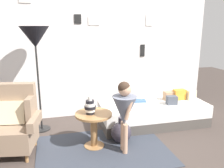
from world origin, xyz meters
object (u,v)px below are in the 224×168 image
(floor_lamp, at_px, (35,40))
(demijohn_near, at_px, (121,132))
(side_table, at_px, (94,123))
(person_child, at_px, (124,109))
(vase_striped, at_px, (90,107))
(armchair, at_px, (12,123))
(daybed, at_px, (153,114))
(book_on_daybed, at_px, (140,101))

(floor_lamp, bearing_deg, demijohn_near, -33.05)
(side_table, distance_m, person_child, 0.54)
(vase_striped, bearing_deg, armchair, 171.12)
(daybed, distance_m, demijohn_near, 0.91)
(book_on_daybed, relative_size, demijohn_near, 0.54)
(daybed, distance_m, side_table, 1.32)
(armchair, xyz_separation_m, side_table, (1.12, -0.16, -0.06))
(armchair, xyz_separation_m, vase_striped, (1.07, -0.17, 0.20))
(daybed, distance_m, book_on_daybed, 0.33)
(armchair, bearing_deg, floor_lamp, 61.54)
(side_table, bearing_deg, vase_striped, -169.47)
(daybed, xyz_separation_m, vase_striped, (-1.24, -0.54, 0.44))
(book_on_daybed, height_order, demijohn_near, book_on_daybed)
(daybed, xyz_separation_m, demijohn_near, (-0.76, -0.50, -0.04))
(person_child, bearing_deg, demijohn_near, 81.07)
(armchair, distance_m, floor_lamp, 1.32)
(armchair, xyz_separation_m, floor_lamp, (0.35, 0.65, 1.10))
(book_on_daybed, bearing_deg, floor_lamp, 175.90)
(vase_striped, xyz_separation_m, person_child, (0.43, -0.25, 0.02))
(person_child, bearing_deg, armchair, 164.47)
(armchair, distance_m, daybed, 2.35)
(side_table, distance_m, vase_striped, 0.27)
(daybed, bearing_deg, armchair, -170.76)
(armchair, bearing_deg, side_table, -8.02)
(vase_striped, distance_m, floor_lamp, 1.41)
(armchair, distance_m, book_on_daybed, 2.17)
(armchair, height_order, floor_lamp, floor_lamp)
(armchair, height_order, person_child, person_child)
(vase_striped, bearing_deg, daybed, 23.68)
(person_child, bearing_deg, daybed, 44.55)
(daybed, distance_m, vase_striped, 1.42)
(armchair, xyz_separation_m, daybed, (2.31, 0.38, -0.24))
(person_child, bearing_deg, book_on_daybed, 57.46)
(side_table, height_order, vase_striped, vase_striped)
(vase_striped, distance_m, person_child, 0.50)
(daybed, xyz_separation_m, book_on_daybed, (-0.20, 0.15, 0.22))
(vase_striped, bearing_deg, side_table, 10.53)
(armchair, height_order, demijohn_near, armchair)
(side_table, xyz_separation_m, vase_striped, (-0.05, -0.01, 0.26))
(vase_striped, bearing_deg, book_on_daybed, 33.82)
(side_table, xyz_separation_m, floor_lamp, (-0.77, 0.81, 1.16))
(side_table, height_order, demijohn_near, side_table)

